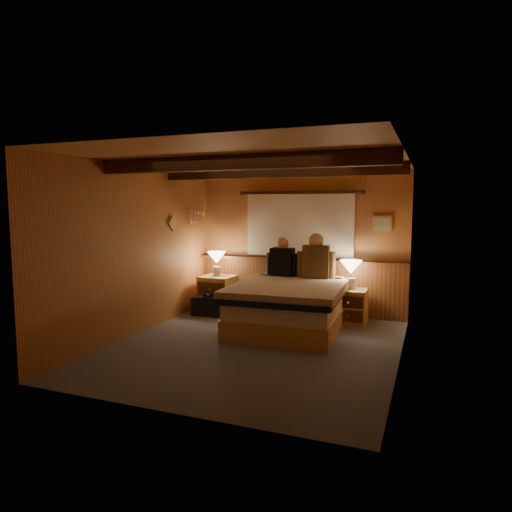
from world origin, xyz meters
The scene contains 19 objects.
floor centered at (0.00, 0.00, 0.00)m, with size 4.20×4.20×0.00m, color #4E545D.
ceiling centered at (0.00, 0.00, 2.40)m, with size 4.20×4.20×0.00m, color #D0894E.
wall_back centered at (0.00, 2.10, 1.20)m, with size 3.60×3.60×0.00m, color #C07A45.
wall_left centered at (-1.80, 0.00, 1.20)m, with size 4.20×4.20×0.00m, color #C07A45.
wall_right centered at (1.80, 0.00, 1.20)m, with size 4.20×4.20×0.00m, color #C07A45.
wall_front centered at (0.00, -2.10, 1.20)m, with size 3.60×3.60×0.00m, color #C07A45.
wainscot centered at (0.00, 2.04, 0.49)m, with size 3.60×0.23×0.94m.
curtain_window centered at (0.00, 2.03, 1.52)m, with size 2.18×0.09×1.11m.
ceiling_beams centered at (0.00, 0.15, 2.31)m, with size 3.60×1.65×0.16m.
coat_rail centered at (-1.72, 1.58, 1.67)m, with size 0.05×0.55×0.24m.
framed_print centered at (1.35, 2.08, 1.55)m, with size 0.30×0.04×0.25m.
bed centered at (0.17, 0.94, 0.36)m, with size 1.66×2.09×0.69m.
nightstand_left centered at (-1.35, 1.63, 0.31)m, with size 0.59×0.53×0.62m.
nightstand_right centered at (0.96, 1.62, 0.27)m, with size 0.49×0.44×0.53m.
lamp_left centered at (-1.36, 1.62, 0.92)m, with size 0.33×0.33×0.43m.
lamp_right centered at (0.94, 1.67, 0.85)m, with size 0.34×0.34×0.45m.
person_left centered at (-0.17, 1.62, 0.95)m, with size 0.54×0.23×0.66m.
person_right centered at (0.40, 1.60, 0.98)m, with size 0.61×0.29×0.74m.
duffel_bag centered at (-1.34, 1.30, 0.17)m, with size 0.56×0.36×0.38m.
Camera 1 is at (2.10, -5.42, 1.82)m, focal length 32.00 mm.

